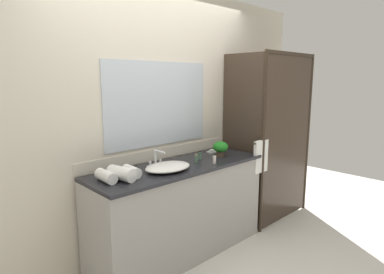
# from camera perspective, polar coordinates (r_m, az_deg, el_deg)

# --- Properties ---
(ground_plane) EXTENTS (8.00, 8.00, 0.00)m
(ground_plane) POSITION_cam_1_polar(r_m,az_deg,el_deg) (3.39, -1.95, -19.81)
(ground_plane) COLOR silver
(wall_back_with_mirror) EXTENTS (4.40, 0.06, 2.60)m
(wall_back_with_mirror) POSITION_cam_1_polar(r_m,az_deg,el_deg) (3.23, -6.15, 3.11)
(wall_back_with_mirror) COLOR beige
(wall_back_with_mirror) RESTS_ON ground_plane
(vanity_cabinet) EXTENTS (1.80, 0.58, 0.90)m
(vanity_cabinet) POSITION_cam_1_polar(r_m,az_deg,el_deg) (3.20, -2.12, -12.74)
(vanity_cabinet) COLOR #9E9993
(vanity_cabinet) RESTS_ON ground_plane
(shower_enclosure) EXTENTS (1.20, 0.59, 2.00)m
(shower_enclosure) POSITION_cam_1_polar(r_m,az_deg,el_deg) (3.86, 14.15, -0.24)
(shower_enclosure) COLOR #2D2319
(shower_enclosure) RESTS_ON ground_plane
(sink_basin) EXTENTS (0.44, 0.32, 0.06)m
(sink_basin) POSITION_cam_1_polar(r_m,az_deg,el_deg) (2.87, -4.28, -5.30)
(sink_basin) COLOR white
(sink_basin) RESTS_ON vanity_cabinet
(faucet) EXTENTS (0.17, 0.16, 0.16)m
(faucet) POSITION_cam_1_polar(r_m,az_deg,el_deg) (2.99, -6.35, -4.20)
(faucet) COLOR silver
(faucet) RESTS_ON vanity_cabinet
(potted_plant) EXTENTS (0.16, 0.16, 0.16)m
(potted_plant) POSITION_cam_1_polar(r_m,az_deg,el_deg) (3.38, 5.06, -1.89)
(potted_plant) COLOR #473828
(potted_plant) RESTS_ON vanity_cabinet
(soap_dish) EXTENTS (0.10, 0.07, 0.04)m
(soap_dish) POSITION_cam_1_polar(r_m,az_deg,el_deg) (3.57, 3.53, -2.51)
(soap_dish) COLOR silver
(soap_dish) RESTS_ON vanity_cabinet
(amenity_bottle_shampoo) EXTENTS (0.03, 0.03, 0.09)m
(amenity_bottle_shampoo) POSITION_cam_1_polar(r_m,az_deg,el_deg) (3.10, 3.99, -3.90)
(amenity_bottle_shampoo) COLOR silver
(amenity_bottle_shampoo) RESTS_ON vanity_cabinet
(amenity_bottle_conditioner) EXTENTS (0.03, 0.03, 0.09)m
(amenity_bottle_conditioner) POSITION_cam_1_polar(r_m,az_deg,el_deg) (3.25, 1.43, -3.25)
(amenity_bottle_conditioner) COLOR #4C7056
(amenity_bottle_conditioner) RESTS_ON vanity_cabinet
(amenity_bottle_lotion) EXTENTS (0.03, 0.03, 0.08)m
(amenity_bottle_lotion) POSITION_cam_1_polar(r_m,az_deg,el_deg) (3.13, 0.77, -3.82)
(amenity_bottle_lotion) COLOR #4C7056
(amenity_bottle_lotion) RESTS_ON vanity_cabinet
(rolled_towel_near_edge) EXTENTS (0.10, 0.22, 0.09)m
(rolled_towel_near_edge) POSITION_cam_1_polar(r_m,az_deg,el_deg) (2.63, -14.97, -6.73)
(rolled_towel_near_edge) COLOR white
(rolled_towel_near_edge) RESTS_ON vanity_cabinet
(rolled_towel_middle) EXTENTS (0.15, 0.26, 0.11)m
(rolled_towel_middle) POSITION_cam_1_polar(r_m,az_deg,el_deg) (2.64, -12.37, -6.33)
(rolled_towel_middle) COLOR white
(rolled_towel_middle) RESTS_ON vanity_cabinet
(rolled_towel_far_edge) EXTENTS (0.10, 0.19, 0.09)m
(rolled_towel_far_edge) POSITION_cam_1_polar(r_m,az_deg,el_deg) (2.72, -10.63, -6.01)
(rolled_towel_far_edge) COLOR white
(rolled_towel_far_edge) RESTS_ON vanity_cabinet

